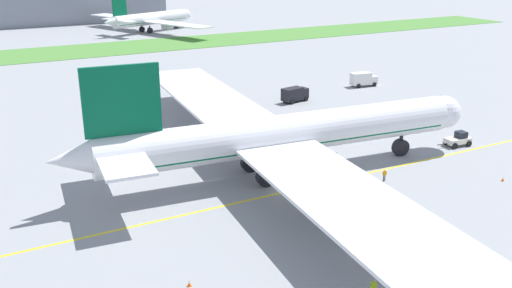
# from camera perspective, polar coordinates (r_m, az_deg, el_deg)

# --- Properties ---
(ground_plane) EXTENTS (600.00, 600.00, 0.00)m
(ground_plane) POSITION_cam_1_polar(r_m,az_deg,el_deg) (69.12, 3.40, -4.63)
(ground_plane) COLOR gray
(ground_plane) RESTS_ON ground
(apron_taxi_line) EXTENTS (280.00, 0.36, 0.01)m
(apron_taxi_line) POSITION_cam_1_polar(r_m,az_deg,el_deg) (68.82, 3.57, -4.74)
(apron_taxi_line) COLOR yellow
(apron_taxi_line) RESTS_ON ground
(grass_median_strip) EXTENTS (320.00, 24.00, 0.10)m
(grass_median_strip) POSITION_cam_1_polar(r_m,az_deg,el_deg) (170.38, -16.75, 9.07)
(grass_median_strip) COLOR #4C8438
(grass_median_strip) RESTS_ON ground
(airliner_foreground) EXTENTS (56.71, 92.08, 15.98)m
(airliner_foreground) POSITION_cam_1_polar(r_m,az_deg,el_deg) (71.43, 2.30, 0.86)
(airliner_foreground) COLOR white
(airliner_foreground) RESTS_ON ground
(pushback_tug) EXTENTS (5.68, 2.58, 2.13)m
(pushback_tug) POSITION_cam_1_polar(r_m,az_deg,el_deg) (89.00, 19.82, 0.44)
(pushback_tug) COLOR white
(pushback_tug) RESTS_ON ground
(ground_crew_wingwalker_port) EXTENTS (0.52, 0.34, 1.55)m
(ground_crew_wingwalker_port) POSITION_cam_1_polar(r_m,az_deg,el_deg) (72.99, 12.91, -2.97)
(ground_crew_wingwalker_port) COLOR black
(ground_crew_wingwalker_port) RESTS_ON ground
(ground_crew_marshaller_front) EXTENTS (0.27, 0.56, 1.59)m
(ground_crew_marshaller_front) POSITION_cam_1_polar(r_m,az_deg,el_deg) (77.70, 8.12, -1.26)
(ground_crew_marshaller_front) COLOR black
(ground_crew_marshaller_front) RESTS_ON ground
(ground_crew_wingwalker_starboard) EXTENTS (0.57, 0.34, 1.66)m
(ground_crew_wingwalker_starboard) POSITION_cam_1_polar(r_m,az_deg,el_deg) (49.90, 11.84, -13.93)
(ground_crew_wingwalker_starboard) COLOR black
(ground_crew_wingwalker_starboard) RESTS_ON ground
(traffic_cone_near_nose) EXTENTS (0.36, 0.36, 0.58)m
(traffic_cone_near_nose) POSITION_cam_1_polar(r_m,az_deg,el_deg) (77.94, 23.77, -3.26)
(traffic_cone_near_nose) COLOR #F2590C
(traffic_cone_near_nose) RESTS_ON ground
(traffic_cone_port_wing) EXTENTS (0.36, 0.36, 0.58)m
(traffic_cone_port_wing) POSITION_cam_1_polar(r_m,az_deg,el_deg) (50.92, -6.79, -13.85)
(traffic_cone_port_wing) COLOR #F2590C
(traffic_cone_port_wing) RESTS_ON ground
(service_truck_baggage_loader) EXTENTS (5.80, 3.28, 2.80)m
(service_truck_baggage_loader) POSITION_cam_1_polar(r_m,az_deg,el_deg) (108.06, 3.97, 5.09)
(service_truck_baggage_loader) COLOR black
(service_truck_baggage_loader) RESTS_ON ground
(service_truck_fuel_bowser) EXTENTS (6.00, 3.04, 2.97)m
(service_truck_fuel_bowser) POSITION_cam_1_polar(r_m,az_deg,el_deg) (122.29, 10.82, 6.50)
(service_truck_fuel_bowser) COLOR white
(service_truck_fuel_bowser) RESTS_ON ground
(parked_airliner_far_centre) EXTENTS (35.68, 56.92, 13.36)m
(parked_airliner_far_centre) POSITION_cam_1_polar(r_m,az_deg,el_deg) (202.84, -10.76, 12.35)
(parked_airliner_far_centre) COLOR white
(parked_airliner_far_centre) RESTS_ON ground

